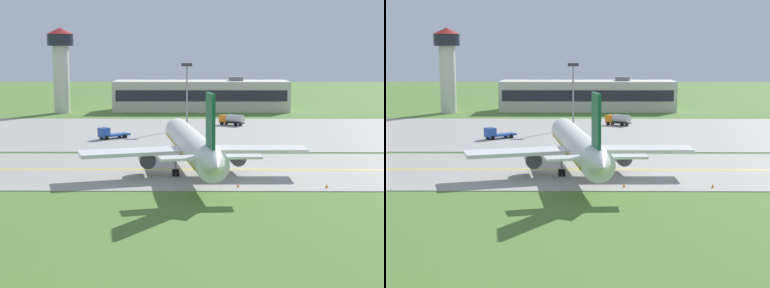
# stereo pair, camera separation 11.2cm
# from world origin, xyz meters

# --- Properties ---
(ground_plane) EXTENTS (500.00, 500.00, 0.00)m
(ground_plane) POSITION_xyz_m (0.00, 0.00, 0.00)
(ground_plane) COLOR #517A33
(taxiway_strip) EXTENTS (240.00, 28.00, 0.10)m
(taxiway_strip) POSITION_xyz_m (0.00, 0.00, 0.05)
(taxiway_strip) COLOR #9E9B93
(taxiway_strip) RESTS_ON ground
(apron_pad) EXTENTS (140.00, 52.00, 0.10)m
(apron_pad) POSITION_xyz_m (10.00, 42.00, 0.05)
(apron_pad) COLOR #9E9B93
(apron_pad) RESTS_ON ground
(taxiway_centreline) EXTENTS (220.00, 0.60, 0.01)m
(taxiway_centreline) POSITION_xyz_m (0.00, 0.00, 0.11)
(taxiway_centreline) COLOR yellow
(taxiway_centreline) RESTS_ON taxiway_strip
(airplane_lead) EXTENTS (32.21, 39.58, 12.70)m
(airplane_lead) POSITION_xyz_m (-6.59, -2.74, 4.13)
(airplane_lead) COLOR white
(airplane_lead) RESTS_ON ground
(service_truck_baggage) EXTENTS (6.10, 5.10, 2.65)m
(service_truck_baggage) POSITION_xyz_m (2.18, 54.40, 1.53)
(service_truck_baggage) COLOR orange
(service_truck_baggage) RESTS_ON ground
(service_truck_fuel) EXTENTS (6.34, 5.50, 2.59)m
(service_truck_fuel) POSITION_xyz_m (-23.38, 31.92, 1.18)
(service_truck_fuel) COLOR #264CA5
(service_truck_fuel) RESTS_ON ground
(terminal_building) EXTENTS (50.33, 13.15, 9.85)m
(terminal_building) POSITION_xyz_m (-4.74, 90.91, 4.34)
(terminal_building) COLOR beige
(terminal_building) RESTS_ON ground
(control_tower) EXTENTS (7.60, 7.60, 23.64)m
(control_tower) POSITION_xyz_m (-43.85, 83.51, 14.41)
(control_tower) COLOR silver
(control_tower) RESTS_ON ground
(apron_light_mast) EXTENTS (2.40, 0.50, 14.70)m
(apron_light_mast) POSITION_xyz_m (-8.23, 48.71, 9.33)
(apron_light_mast) COLOR gray
(apron_light_mast) RESTS_ON ground
(traffic_cone_near_edge) EXTENTS (0.44, 0.44, 0.60)m
(traffic_cone_near_edge) POSITION_xyz_m (-14.24, 12.04, 0.30)
(traffic_cone_near_edge) COLOR orange
(traffic_cone_near_edge) RESTS_ON ground
(traffic_cone_mid_edge) EXTENTS (0.44, 0.44, 0.60)m
(traffic_cone_mid_edge) POSITION_xyz_m (-0.58, -11.72, 0.30)
(traffic_cone_mid_edge) COLOR orange
(traffic_cone_mid_edge) RESTS_ON ground
(traffic_cone_far_edge) EXTENTS (0.44, 0.44, 0.60)m
(traffic_cone_far_edge) POSITION_xyz_m (10.87, -12.00, 0.30)
(traffic_cone_far_edge) COLOR orange
(traffic_cone_far_edge) RESTS_ON ground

